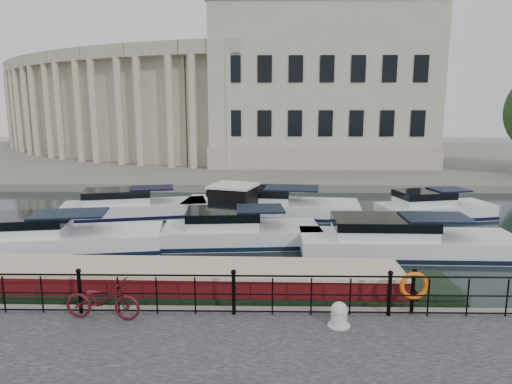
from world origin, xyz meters
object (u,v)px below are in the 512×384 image
(narrowboat, at_px, (189,292))
(bicycle, at_px, (103,300))
(mooring_bollard, at_px, (339,315))
(harbour_hut, at_px, (234,207))
(life_ring_post, at_px, (414,286))

(narrowboat, bearing_deg, bicycle, -129.56)
(mooring_bollard, distance_m, harbour_hut, 12.20)
(bicycle, relative_size, life_ring_post, 1.59)
(bicycle, xyz_separation_m, narrowboat, (1.83, 2.14, -0.69))
(mooring_bollard, relative_size, life_ring_post, 0.51)
(bicycle, distance_m, life_ring_post, 7.95)
(bicycle, bearing_deg, harbour_hut, -7.55)
(mooring_bollard, height_order, life_ring_post, life_ring_post)
(mooring_bollard, distance_m, narrowboat, 4.78)
(bicycle, relative_size, mooring_bollard, 3.12)
(mooring_bollard, height_order, harbour_hut, harbour_hut)
(narrowboat, bearing_deg, harbour_hut, 86.50)
(bicycle, bearing_deg, narrowboat, -35.49)
(bicycle, xyz_separation_m, mooring_bollard, (5.92, -0.29, -0.22))
(bicycle, bearing_deg, mooring_bollard, -87.77)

